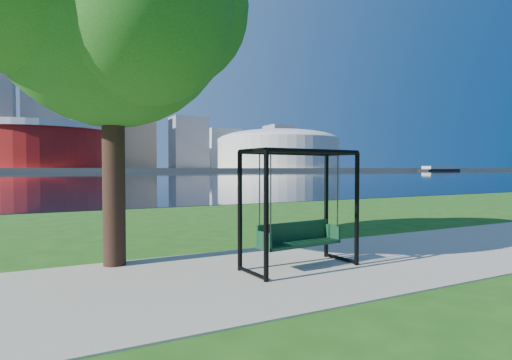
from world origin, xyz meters
TOP-DOWN VIEW (x-y plane):
  - ground at (0.00, 0.00)m, footprint 900.00×900.00m
  - path at (0.00, -0.50)m, footprint 120.00×4.00m
  - river at (0.00, 102.00)m, footprint 900.00×180.00m
  - far_bank at (0.00, 306.00)m, footprint 900.00×228.00m
  - stadium at (-10.00, 235.00)m, footprint 83.00×83.00m
  - arena at (135.00, 235.00)m, footprint 84.00×84.00m
  - skyline at (-4.27, 319.39)m, footprint 392.00×66.00m
  - swing at (0.60, -0.49)m, footprint 2.23×1.14m
  - barge at (228.36, 179.17)m, footprint 33.47×10.48m

SIDE VIEW (x-z plane):
  - ground at x=0.00m, z-range 0.00..0.00m
  - river at x=0.00m, z-range 0.00..0.02m
  - path at x=0.00m, z-range 0.00..0.03m
  - far_bank at x=0.00m, z-range 0.00..2.00m
  - swing at x=0.60m, z-range -0.04..2.16m
  - barge at x=228.36m, z-range -0.16..3.15m
  - stadium at x=-10.00m, z-range -1.77..30.23m
  - arena at x=135.00m, z-range 2.59..29.15m
  - skyline at x=-4.27m, z-range -12.36..84.14m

